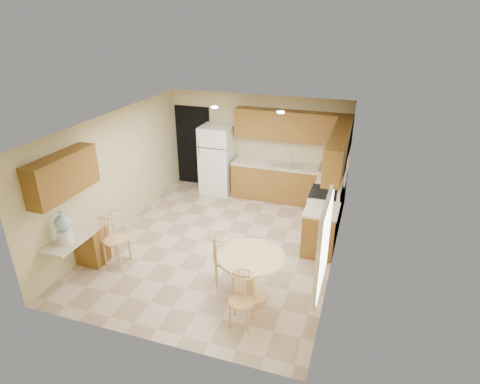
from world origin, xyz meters
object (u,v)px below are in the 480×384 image
(chair_table_a, at_px, (222,257))
(water_crock, at_px, (64,228))
(refrigerator, at_px, (217,160))
(stove, at_px, (324,211))
(chair_table_b, at_px, (239,299))
(chair_desk, at_px, (112,236))
(dining_table, at_px, (251,270))

(chair_table_a, distance_m, water_crock, 2.67)
(refrigerator, distance_m, water_crock, 4.42)
(stove, relative_size, chair_table_b, 1.26)
(stove, distance_m, chair_desk, 4.27)
(chair_table_a, xyz_separation_m, water_crock, (-2.54, -0.70, 0.47))
(chair_desk, height_order, water_crock, water_crock)
(stove, relative_size, chair_desk, 1.08)
(refrigerator, bearing_deg, chair_table_b, -65.06)
(chair_table_a, bearing_deg, water_crock, -99.26)
(chair_desk, bearing_deg, stove, 126.61)
(refrigerator, relative_size, stove, 1.60)
(chair_table_a, xyz_separation_m, chair_desk, (-2.09, -0.10, 0.06))
(chair_desk, bearing_deg, chair_table_a, 93.84)
(stove, bearing_deg, chair_table_b, -103.51)
(dining_table, xyz_separation_m, water_crock, (-3.09, -0.53, 0.51))
(refrigerator, bearing_deg, chair_table_a, -67.52)
(refrigerator, xyz_separation_m, water_crock, (-1.05, -4.29, 0.16))
(chair_table_a, height_order, water_crock, water_crock)
(stove, height_order, dining_table, stove)
(dining_table, relative_size, water_crock, 1.88)
(refrigerator, relative_size, chair_desk, 1.73)
(stove, bearing_deg, water_crock, -141.93)
(dining_table, distance_m, chair_desk, 2.64)
(chair_table_a, height_order, chair_desk, chair_desk)
(chair_table_b, bearing_deg, water_crock, -7.78)
(refrigerator, bearing_deg, stove, -22.99)
(stove, relative_size, chair_table_a, 1.19)
(chair_desk, relative_size, water_crock, 1.77)
(chair_table_a, bearing_deg, dining_table, 48.93)
(dining_table, xyz_separation_m, chair_desk, (-2.64, 0.06, 0.10))
(water_crock, bearing_deg, chair_table_b, -3.63)
(chair_desk, bearing_deg, refrigerator, 171.91)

